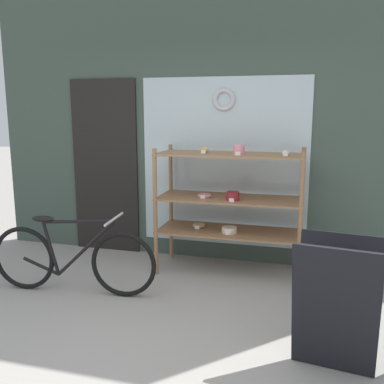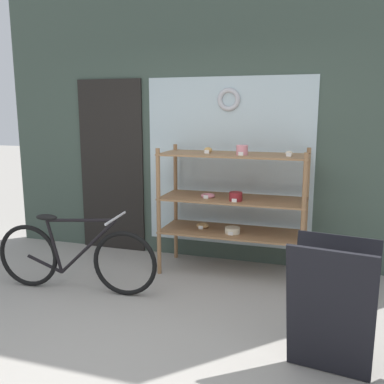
# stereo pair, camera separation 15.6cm
# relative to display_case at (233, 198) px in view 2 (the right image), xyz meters

# --- Properties ---
(ground_plane) EXTENTS (30.00, 30.00, 0.00)m
(ground_plane) POSITION_rel_display_case_xyz_m (-0.34, -1.87, -0.83)
(ground_plane) COLOR gray
(storefront_facade) EXTENTS (5.26, 0.13, 3.90)m
(storefront_facade) POSITION_rel_display_case_xyz_m (-0.37, 0.43, 1.07)
(storefront_facade) COLOR #3D4C42
(storefront_facade) RESTS_ON ground_plane
(display_case) EXTENTS (1.52, 0.58, 1.39)m
(display_case) POSITION_rel_display_case_xyz_m (0.00, 0.00, 0.00)
(display_case) COLOR #8E6642
(display_case) RESTS_ON ground_plane
(bicycle) EXTENTS (1.64, 0.46, 0.76)m
(bicycle) POSITION_rel_display_case_xyz_m (-1.35, -0.92, -0.48)
(bicycle) COLOR black
(bicycle) RESTS_ON ground_plane
(sandwich_board) EXTENTS (0.59, 0.46, 0.91)m
(sandwich_board) POSITION_rel_display_case_xyz_m (1.01, -1.57, -0.37)
(sandwich_board) COLOR black
(sandwich_board) RESTS_ON ground_plane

